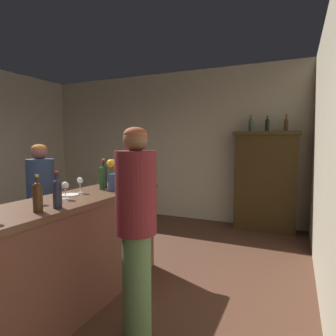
% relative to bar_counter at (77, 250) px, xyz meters
% --- Properties ---
extents(floor, '(8.97, 8.97, 0.00)m').
position_rel_bar_counter_xyz_m(floor, '(-0.65, -0.04, -0.53)').
color(floor, '#533224').
rests_on(floor, ground).
extents(wall_back, '(5.72, 0.12, 2.99)m').
position_rel_bar_counter_xyz_m(wall_back, '(-0.65, 3.47, 0.97)').
color(wall_back, '#B8AC91').
rests_on(wall_back, ground).
extents(bar_counter, '(0.66, 2.22, 1.05)m').
position_rel_bar_counter_xyz_m(bar_counter, '(0.00, 0.00, 0.00)').
color(bar_counter, brown).
rests_on(bar_counter, ground).
extents(display_cabinet, '(1.11, 0.41, 1.75)m').
position_rel_bar_counter_xyz_m(display_cabinet, '(1.42, 3.18, 0.38)').
color(display_cabinet, '#382811').
rests_on(display_cabinet, ground).
extents(wine_bottle_riesling, '(0.06, 0.06, 0.32)m').
position_rel_bar_counter_xyz_m(wine_bottle_riesling, '(-0.03, 0.45, 0.66)').
color(wine_bottle_riesling, '#225326').
rests_on(wine_bottle_riesling, bar_counter).
extents(wine_bottle_syrah, '(0.07, 0.07, 0.28)m').
position_rel_bar_counter_xyz_m(wine_bottle_syrah, '(0.17, -0.58, 0.64)').
color(wine_bottle_syrah, '#412713').
rests_on(wine_bottle_syrah, bar_counter).
extents(wine_bottle_chardonnay, '(0.07, 0.07, 0.33)m').
position_rel_bar_counter_xyz_m(wine_bottle_chardonnay, '(-0.10, 0.57, 0.66)').
color(wine_bottle_chardonnay, black).
rests_on(wine_bottle_chardonnay, bar_counter).
extents(wine_bottle_merlot, '(0.07, 0.07, 0.29)m').
position_rel_bar_counter_xyz_m(wine_bottle_merlot, '(0.21, -0.42, 0.65)').
color(wine_bottle_merlot, '#23273A').
rests_on(wine_bottle_merlot, bar_counter).
extents(wine_glass_front, '(0.06, 0.06, 0.16)m').
position_rel_bar_counter_xyz_m(wine_glass_front, '(-0.11, 0.19, 0.63)').
color(wine_glass_front, white).
rests_on(wine_glass_front, bar_counter).
extents(wine_glass_mid, '(0.06, 0.06, 0.17)m').
position_rel_bar_counter_xyz_m(wine_glass_mid, '(-0.08, -0.35, 0.64)').
color(wine_glass_mid, white).
rests_on(wine_glass_mid, bar_counter).
extents(wine_glass_spare, '(0.07, 0.07, 0.16)m').
position_rel_bar_counter_xyz_m(wine_glass_spare, '(-0.01, -0.11, 0.63)').
color(wine_glass_spare, white).
rests_on(wine_glass_spare, bar_counter).
extents(flower_arrangement, '(0.14, 0.19, 0.34)m').
position_rel_bar_counter_xyz_m(flower_arrangement, '(0.14, 0.44, 0.69)').
color(flower_arrangement, navy).
rests_on(flower_arrangement, bar_counter).
extents(cheese_plate, '(0.18, 0.18, 0.01)m').
position_rel_bar_counter_xyz_m(cheese_plate, '(-0.09, 0.02, 0.52)').
color(cheese_plate, white).
rests_on(cheese_plate, bar_counter).
extents(display_bottle_left, '(0.08, 0.08, 0.29)m').
position_rel_bar_counter_xyz_m(display_bottle_left, '(1.15, 3.18, 1.35)').
color(display_bottle_left, '#2F4F35').
rests_on(display_bottle_left, display_cabinet).
extents(display_bottle_midleft, '(0.07, 0.07, 0.28)m').
position_rel_bar_counter_xyz_m(display_bottle_midleft, '(1.42, 3.18, 1.35)').
color(display_bottle_midleft, black).
rests_on(display_bottle_midleft, display_cabinet).
extents(display_bottle_center, '(0.07, 0.07, 0.29)m').
position_rel_bar_counter_xyz_m(display_bottle_center, '(1.73, 3.18, 1.34)').
color(display_bottle_center, '#492913').
rests_on(display_bottle_center, display_cabinet).
extents(patron_by_cabinet, '(0.33, 0.33, 1.54)m').
position_rel_bar_counter_xyz_m(patron_by_cabinet, '(-1.00, 0.49, 0.32)').
color(patron_by_cabinet, gray).
rests_on(patron_by_cabinet, ground).
extents(bartender, '(0.32, 0.32, 1.68)m').
position_rel_bar_counter_xyz_m(bartender, '(0.78, -0.19, 0.40)').
color(bartender, '#4D6B42').
rests_on(bartender, ground).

